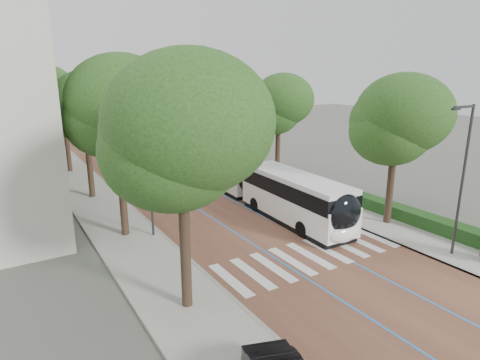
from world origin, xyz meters
name	(u,v)px	position (x,y,z in m)	size (l,w,h in m)	color
ground	(320,264)	(0.00, 0.00, 0.00)	(160.00, 160.00, 0.00)	#51544C
road	(114,147)	(0.00, 40.00, 0.01)	(11.00, 140.00, 0.02)	brown
sidewalk_left	(53,152)	(-7.50, 40.00, 0.06)	(4.00, 140.00, 0.12)	#9A9792
sidewalk_right	(167,141)	(7.50, 40.00, 0.06)	(4.00, 140.00, 0.12)	#9A9792
kerb_left	(70,150)	(-5.60, 40.00, 0.06)	(0.20, 140.00, 0.14)	gray
kerb_right	(154,143)	(5.60, 40.00, 0.06)	(0.20, 140.00, 0.14)	gray
zebra_crossing	(310,255)	(0.20, 1.00, 0.03)	(10.55, 3.60, 0.01)	silver
lane_line_left	(102,148)	(-1.60, 40.00, 0.02)	(0.12, 126.00, 0.01)	blue
lane_line_right	(126,145)	(1.60, 40.00, 0.02)	(0.12, 126.00, 0.01)	blue
hedge	(428,221)	(9.10, 0.00, 0.52)	(1.20, 14.00, 0.80)	#174116
streetlight_near	(462,170)	(6.62, -3.00, 4.82)	(1.82, 0.20, 8.00)	#313033
streetlight_far	(223,121)	(6.62, 22.00, 4.82)	(1.82, 0.20, 8.00)	#313033
lamp_post_left	(150,171)	(-6.10, 8.00, 4.12)	(0.14, 0.14, 8.00)	#313033
trees_left	(69,101)	(-7.50, 24.39, 7.19)	(6.49, 61.37, 10.11)	black
trees_right	(246,105)	(7.70, 19.25, 6.53)	(5.86, 47.48, 9.07)	black
lead_bus	(263,185)	(2.89, 9.32, 1.63)	(3.20, 18.48, 3.20)	black
bus_queued_0	(179,150)	(3.09, 25.22, 1.62)	(3.34, 12.54, 3.20)	white
bus_queued_1	(139,135)	(2.88, 38.10, 1.62)	(3.25, 12.52, 3.20)	white
bus_queued_2	(115,125)	(3.08, 50.64, 1.62)	(3.16, 12.51, 3.20)	white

